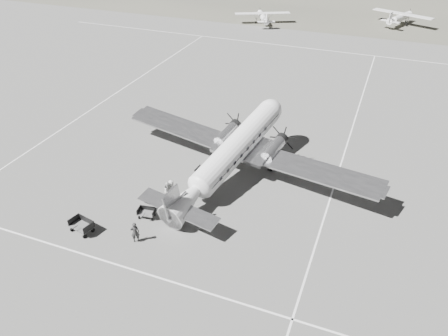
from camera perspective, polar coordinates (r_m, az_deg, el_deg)
ground at (r=41.77m, az=-2.46°, el=0.04°), size 260.00×260.00×0.00m
taxi_line_near at (r=32.32m, az=-12.66°, el=-12.56°), size 60.00×0.15×0.01m
taxi_line_right at (r=39.25m, az=13.84°, el=-3.42°), size 0.15×80.00×0.01m
taxi_line_left at (r=57.71m, az=-15.13°, el=8.62°), size 0.15×60.00×0.01m
taxi_line_horizon at (r=76.84m, az=9.97°, el=15.26°), size 90.00×0.15×0.01m
dc3_airliner at (r=39.04m, az=1.07°, el=1.89°), size 29.85×23.59×5.06m
light_plane_left at (r=90.30m, az=5.08°, el=18.96°), size 13.63×12.70×2.25m
light_plane_right at (r=95.22m, az=22.05°, el=17.63°), size 14.67×13.46×2.47m
baggage_cart_near at (r=36.01m, az=-10.08°, el=-5.81°), size 1.58×1.22×0.82m
baggage_cart_far at (r=35.77m, az=-18.10°, el=-7.23°), size 2.12×1.69×1.06m
ground_crew at (r=33.62m, az=-11.54°, el=-8.21°), size 0.78×0.71×1.78m
ramp_agent at (r=37.32m, az=-7.28°, el=-3.02°), size 0.99×1.08×1.81m
passenger at (r=37.58m, az=-6.89°, el=-2.75°), size 0.72×0.95×1.76m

